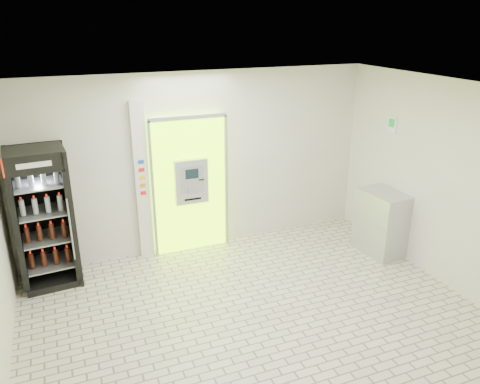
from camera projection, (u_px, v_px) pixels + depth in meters
ground at (259, 323)px, 6.16m from camera, size 6.00×6.00×0.00m
room_shell at (261, 192)px, 5.52m from camera, size 6.00×6.00×6.00m
atm_assembly at (190, 184)px, 7.78m from camera, size 1.30×0.24×2.33m
pillar at (142, 182)px, 7.49m from camera, size 0.22×0.11×2.60m
beverage_cooler at (44, 220)px, 6.81m from camera, size 0.84×0.78×2.09m
steel_cabinet at (381, 223)px, 7.85m from camera, size 0.62×0.86×1.08m
exit_sign at (392, 125)px, 7.68m from camera, size 0.02×0.22×0.26m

